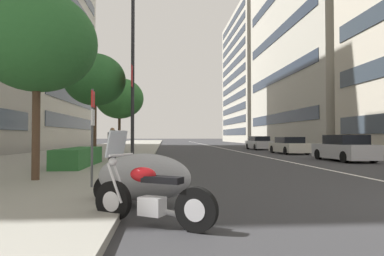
# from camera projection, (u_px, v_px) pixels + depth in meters

# --- Properties ---
(sidewalk_right_plaza) EXTENTS (160.00, 9.70, 0.15)m
(sidewalk_right_plaza) POSITION_uv_depth(u_px,v_px,m) (110.00, 149.00, 34.54)
(sidewalk_right_plaza) COLOR gray
(sidewalk_right_plaza) RESTS_ON ground
(lane_centre_stripe) EXTENTS (110.00, 0.16, 0.01)m
(lane_centre_stripe) POSITION_uv_depth(u_px,v_px,m) (221.00, 148.00, 40.53)
(lane_centre_stripe) COLOR silver
(lane_centre_stripe) RESTS_ON ground
(motorcycle_far_end_row) EXTENTS (1.20, 1.92, 1.49)m
(motorcycle_far_end_row) POSITION_uv_depth(u_px,v_px,m) (150.00, 197.00, 5.22)
(motorcycle_far_end_row) COLOR black
(motorcycle_far_end_row) RESTS_ON ground
(motorcycle_by_sign_pole) EXTENTS (1.33, 2.08, 1.05)m
(motorcycle_by_sign_pole) POSITION_uv_depth(u_px,v_px,m) (143.00, 178.00, 6.69)
(motorcycle_by_sign_pole) COLOR gray
(motorcycle_by_sign_pole) RESTS_ON ground
(car_far_down_avenue) EXTENTS (4.26, 1.97, 1.47)m
(car_far_down_avenue) POSITION_uv_depth(u_px,v_px,m) (344.00, 149.00, 18.99)
(car_far_down_avenue) COLOR #B7B7BC
(car_far_down_avenue) RESTS_ON ground
(car_following_behind) EXTENTS (4.39, 2.04, 1.34)m
(car_following_behind) POSITION_uv_depth(u_px,v_px,m) (289.00, 146.00, 26.95)
(car_following_behind) COLOR beige
(car_following_behind) RESTS_ON ground
(car_approaching_light) EXTENTS (4.23, 1.93, 1.40)m
(car_approaching_light) POSITION_uv_depth(u_px,v_px,m) (259.00, 143.00, 35.45)
(car_approaching_light) COLOR #B7B7BC
(car_approaching_light) RESTS_ON ground
(parking_sign_by_curb) EXTENTS (0.32, 0.06, 2.40)m
(parking_sign_by_curb) POSITION_uv_depth(u_px,v_px,m) (92.00, 126.00, 8.24)
(parking_sign_by_curb) COLOR #47494C
(parking_sign_by_curb) RESTS_ON sidewalk_right_plaza
(street_lamp_with_banners) EXTENTS (1.26, 2.24, 9.12)m
(street_lamp_with_banners) POSITION_uv_depth(u_px,v_px,m) (138.00, 58.00, 17.58)
(street_lamp_with_banners) COLOR #232326
(street_lamp_with_banners) RESTS_ON sidewalk_right_plaza
(clipped_hedge_bed) EXTENTS (4.53, 1.10, 0.74)m
(clipped_hedge_bed) POSITION_uv_depth(u_px,v_px,m) (79.00, 157.00, 14.18)
(clipped_hedge_bed) COLOR #28602D
(clipped_hedge_bed) RESTS_ON sidewalk_right_plaza
(street_tree_by_lamp_post) EXTENTS (3.39, 3.39, 5.40)m
(street_tree_by_lamp_post) POSITION_uv_depth(u_px,v_px,m) (37.00, 42.00, 9.66)
(street_tree_by_lamp_post) COLOR #473323
(street_tree_by_lamp_post) RESTS_ON sidewalk_right_plaza
(street_tree_far_plaza) EXTENTS (3.25, 3.25, 5.64)m
(street_tree_far_plaza) POSITION_uv_depth(u_px,v_px,m) (95.00, 80.00, 17.91)
(street_tree_far_plaza) COLOR #473323
(street_tree_far_plaza) RESTS_ON sidewalk_right_plaza
(street_tree_mid_sidewalk) EXTENTS (3.98, 3.98, 6.09)m
(street_tree_mid_sidewalk) POSITION_uv_depth(u_px,v_px,m) (120.00, 98.00, 27.98)
(street_tree_mid_sidewalk) COLOR #473323
(street_tree_mid_sidewalk) RESTS_ON sidewalk_right_plaza
(pedestrian_on_plaza) EXTENTS (0.46, 0.47, 1.68)m
(pedestrian_on_plaza) POSITION_uv_depth(u_px,v_px,m) (112.00, 144.00, 17.14)
(pedestrian_on_plaza) COLOR #2D2D33
(pedestrian_on_plaza) RESTS_ON sidewalk_right_plaza
(office_tower_mid_left) EXTENTS (28.41, 21.56, 30.69)m
(office_tower_mid_left) POSITION_uv_depth(u_px,v_px,m) (276.00, 79.00, 81.24)
(office_tower_mid_left) COLOR #B7B2A3
(office_tower_mid_left) RESTS_ON ground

